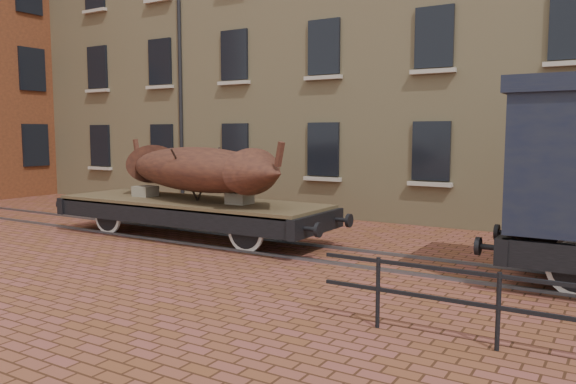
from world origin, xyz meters
The scene contains 5 objects.
ground centered at (0.00, 0.00, 0.00)m, with size 90.00×90.00×0.00m, color brown.
warehouse_cream centered at (3.00, 9.99, 7.00)m, with size 40.00×10.19×14.00m.
rail_track centered at (0.00, 0.00, 0.03)m, with size 30.00×1.52×0.06m.
flatcar_wagon centered at (-3.77, 0.00, 0.79)m, with size 8.44×2.29×1.27m.
iron_boat centered at (-3.51, 0.00, 1.80)m, with size 6.42×3.21×1.56m.
Camera 1 is at (5.90, -10.95, 2.71)m, focal length 35.00 mm.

